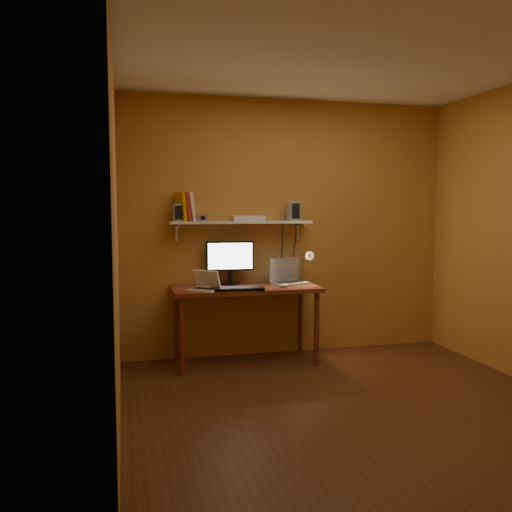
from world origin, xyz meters
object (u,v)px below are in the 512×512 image
object	(u,v)px
monitor	(230,260)
speaker_right	(293,211)
netbook	(205,285)
speaker_left	(178,213)
desk	(245,295)
router	(249,218)
shelf_camera	(202,218)
keyboard	(237,289)
wall_shelf	(241,223)
mouse	(284,285)
desk_lamp	(306,262)
laptop	(287,277)

from	to	relation	value
monitor	speaker_right	xyz separation A→B (m)	(0.65, 0.01, 0.48)
netbook	speaker_left	xyz separation A→B (m)	(-0.20, 0.32, 0.66)
desk	router	xyz separation A→B (m)	(0.08, 0.20, 0.74)
shelf_camera	keyboard	bearing A→B (deg)	-50.94
speaker_right	shelf_camera	world-z (taller)	speaker_right
wall_shelf	shelf_camera	world-z (taller)	shelf_camera
speaker_left	netbook	bearing A→B (deg)	-57.87
mouse	desk_lamp	bearing A→B (deg)	26.47
wall_shelf	keyboard	world-z (taller)	wall_shelf
speaker_right	shelf_camera	bearing A→B (deg)	176.49
monitor	laptop	size ratio (longest dim) A/B	1.24
desk	keyboard	xyz separation A→B (m)	(-0.12, -0.21, 0.10)
monitor	keyboard	bearing A→B (deg)	-87.32
laptop	netbook	world-z (taller)	laptop
wall_shelf	desk_lamp	size ratio (longest dim) A/B	3.73
desk	speaker_left	bearing A→B (deg)	164.08
laptop	speaker_right	bearing A→B (deg)	29.99
router	speaker_left	bearing A→B (deg)	-177.71
speaker_right	router	world-z (taller)	speaker_right
netbook	router	distance (m)	0.85
netbook	shelf_camera	bearing A→B (deg)	124.46
desk	monitor	distance (m)	0.40
laptop	desk_lamp	world-z (taller)	desk_lamp
keyboard	shelf_camera	distance (m)	0.78
wall_shelf	speaker_right	bearing A→B (deg)	0.64
shelf_camera	laptop	bearing A→B (deg)	-0.91
mouse	desk_lamp	distance (m)	0.44
desk_lamp	keyboard	bearing A→B (deg)	-156.85
wall_shelf	desk_lamp	distance (m)	0.77
desk_lamp	speaker_left	bearing A→B (deg)	177.77
speaker_left	router	size ratio (longest dim) A/B	0.55
keyboard	desk_lamp	xyz separation A→B (m)	(0.78, 0.33, 0.20)
mouse	shelf_camera	size ratio (longest dim) A/B	0.87
wall_shelf	laptop	xyz separation A→B (m)	(0.45, -0.08, -0.54)
keyboard	speaker_right	distance (m)	1.05
speaker_left	router	world-z (taller)	speaker_left
speaker_left	shelf_camera	xyz separation A→B (m)	(0.22, -0.05, -0.05)
keyboard	desk	bearing A→B (deg)	64.11
desk_lamp	router	xyz separation A→B (m)	(-0.58, 0.08, 0.44)
desk_lamp	shelf_camera	distance (m)	1.15
laptop	desk	bearing A→B (deg)	179.08
monitor	shelf_camera	bearing A→B (deg)	-162.00
speaker_left	monitor	bearing A→B (deg)	1.89
laptop	shelf_camera	bearing A→B (deg)	164.30
laptop	router	world-z (taller)	router
shelf_camera	mouse	bearing A→B (deg)	-18.58
monitor	keyboard	size ratio (longest dim) A/B	0.98
mouse	wall_shelf	bearing A→B (deg)	125.30
keyboard	speaker_right	xyz separation A→B (m)	(0.67, 0.41, 0.71)
shelf_camera	wall_shelf	bearing A→B (deg)	9.84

